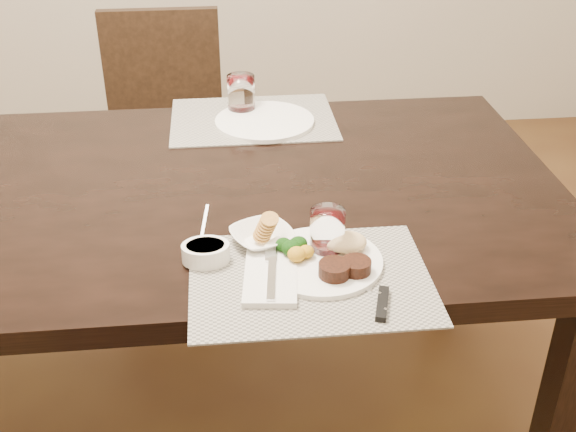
{
  "coord_description": "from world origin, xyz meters",
  "views": [
    {
      "loc": [
        0.2,
        -1.51,
        1.56
      ],
      "look_at": [
        0.32,
        -0.27,
        0.82
      ],
      "focal_mm": 45.0,
      "sensor_mm": 36.0,
      "label": 1
    }
  ],
  "objects": [
    {
      "name": "placemat_far",
      "position": [
        0.29,
        0.39,
        0.75
      ],
      "size": [
        0.46,
        0.34,
        0.0
      ],
      "primitive_type": "cube",
      "color": "gray",
      "rests_on": "dining_table"
    },
    {
      "name": "cracker_bowl",
      "position": [
        0.27,
        -0.27,
        0.77
      ],
      "size": [
        0.16,
        0.16,
        0.05
      ],
      "rotation": [
        0.0,
        0.0,
        0.42
      ],
      "color": "white",
      "rests_on": "placemat_near"
    },
    {
      "name": "steak_knife",
      "position": [
        0.47,
        -0.47,
        0.76
      ],
      "size": [
        0.05,
        0.22,
        0.01
      ],
      "rotation": [
        0.0,
        0.0,
        -0.28
      ],
      "color": "white",
      "rests_on": "placemat_near"
    },
    {
      "name": "chair_far",
      "position": [
        0.0,
        0.93,
        0.5
      ],
      "size": [
        0.42,
        0.42,
        0.9
      ],
      "color": "black",
      "rests_on": "ground"
    },
    {
      "name": "dining_table",
      "position": [
        0.0,
        0.0,
        0.67
      ],
      "size": [
        2.0,
        1.0,
        0.75
      ],
      "color": "black",
      "rests_on": "ground"
    },
    {
      "name": "wine_glass_far",
      "position": [
        0.26,
        0.44,
        0.8
      ],
      "size": [
        0.08,
        0.08,
        0.11
      ],
      "rotation": [
        0.0,
        0.0,
        -0.28
      ],
      "color": "white",
      "rests_on": "placemat_far"
    },
    {
      "name": "napkin_fork",
      "position": [
        0.28,
        -0.4,
        0.76
      ],
      "size": [
        0.12,
        0.19,
        0.02
      ],
      "rotation": [
        0.0,
        0.0,
        -0.11
      ],
      "color": "white",
      "rests_on": "placemat_near"
    },
    {
      "name": "ground_plane",
      "position": [
        0.0,
        0.0,
        0.0
      ],
      "size": [
        4.5,
        4.5,
        0.0
      ],
      "primitive_type": "plane",
      "color": "#3E2114",
      "rests_on": "ground"
    },
    {
      "name": "sauce_ramekin",
      "position": [
        0.16,
        -0.32,
        0.77
      ],
      "size": [
        0.09,
        0.14,
        0.08
      ],
      "rotation": [
        0.0,
        0.0,
        -0.25
      ],
      "color": "white",
      "rests_on": "placemat_near"
    },
    {
      "name": "wine_glass_near",
      "position": [
        0.4,
        -0.31,
        0.8
      ],
      "size": [
        0.07,
        0.07,
        0.1
      ],
      "rotation": [
        0.0,
        0.0,
        -0.05
      ],
      "color": "white",
      "rests_on": "placemat_near"
    },
    {
      "name": "dinner_plate",
      "position": [
        0.39,
        -0.35,
        0.77
      ],
      "size": [
        0.24,
        0.24,
        0.04
      ],
      "rotation": [
        0.0,
        0.0,
        0.27
      ],
      "color": "white",
      "rests_on": "placemat_near"
    },
    {
      "name": "placemat_near",
      "position": [
        0.35,
        -0.4,
        0.75
      ],
      "size": [
        0.46,
        0.34,
        0.0
      ],
      "primitive_type": "cube",
      "color": "gray",
      "rests_on": "dining_table"
    },
    {
      "name": "far_plate",
      "position": [
        0.32,
        0.35,
        0.76
      ],
      "size": [
        0.28,
        0.28,
        0.01
      ],
      "primitive_type": "cylinder",
      "color": "white",
      "rests_on": "placemat_far"
    }
  ]
}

